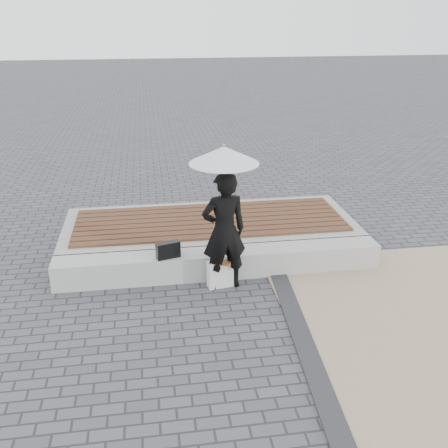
{
  "coord_description": "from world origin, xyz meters",
  "views": [
    {
      "loc": [
        -1.01,
        -5.41,
        3.81
      ],
      "look_at": [
        0.0,
        1.23,
        1.0
      ],
      "focal_mm": 41.31,
      "sensor_mm": 36.0,
      "label": 1
    }
  ],
  "objects": [
    {
      "name": "timber_decking",
      "position": [
        0.0,
        2.8,
        0.42
      ],
      "size": [
        4.6,
        1.6,
        0.04
      ],
      "primitive_type": null,
      "color": "brown",
      "rests_on": "timber_platform"
    },
    {
      "name": "magazine",
      "position": [
        -0.04,
        1.19,
        0.41
      ],
      "size": [
        0.33,
        0.3,
        0.01
      ],
      "primitive_type": "cube",
      "rotation": [
        0.0,
        0.0,
        -0.43
      ],
      "color": "#DB453E",
      "rests_on": "canvas_tote"
    },
    {
      "name": "handbag",
      "position": [
        -0.79,
        1.49,
        0.52
      ],
      "size": [
        0.37,
        0.22,
        0.25
      ],
      "primitive_type": "cube",
      "rotation": [
        0.0,
        0.0,
        0.28
      ],
      "color": "black",
      "rests_on": "seating_ledge"
    },
    {
      "name": "parasol",
      "position": [
        0.0,
        1.23,
        2.0
      ],
      "size": [
        0.96,
        0.96,
        1.22
      ],
      "rotation": [
        0.0,
        0.0,
        -0.37
      ],
      "color": "#BCBCC1",
      "rests_on": "ground"
    },
    {
      "name": "canvas_tote",
      "position": [
        -0.04,
        1.24,
        0.2
      ],
      "size": [
        0.41,
        0.23,
        0.41
      ],
      "primitive_type": "cube",
      "rotation": [
        0.0,
        0.0,
        0.18
      ],
      "color": "silver",
      "rests_on": "ground"
    },
    {
      "name": "edging_band",
      "position": [
        0.75,
        -0.5,
        0.02
      ],
      "size": [
        0.61,
        5.2,
        0.04
      ],
      "primitive_type": "cube",
      "rotation": [
        0.0,
        0.0,
        -0.07
      ],
      "color": "#2B2C2E",
      "rests_on": "ground"
    },
    {
      "name": "woman",
      "position": [
        0.0,
        1.23,
        0.89
      ],
      "size": [
        0.7,
        0.51,
        1.78
      ],
      "primitive_type": "imported",
      "rotation": [
        0.0,
        0.0,
        3.28
      ],
      "color": "black",
      "rests_on": "ground"
    },
    {
      "name": "seating_ledge",
      "position": [
        0.0,
        1.6,
        0.2
      ],
      "size": [
        5.0,
        0.45,
        0.4
      ],
      "primitive_type": "cube",
      "color": "#ACACA7",
      "rests_on": "ground"
    },
    {
      "name": "ground",
      "position": [
        0.0,
        0.0,
        0.0
      ],
      "size": [
        80.0,
        80.0,
        0.0
      ],
      "primitive_type": "plane",
      "color": "#4A494E",
      "rests_on": "ground"
    },
    {
      "name": "timber_platform",
      "position": [
        0.0,
        2.8,
        0.2
      ],
      "size": [
        5.0,
        2.0,
        0.4
      ],
      "primitive_type": "cube",
      "color": "#A6A6A1",
      "rests_on": "ground"
    }
  ]
}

